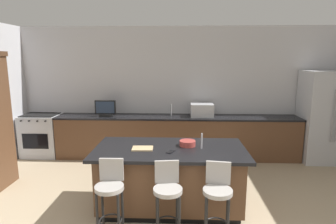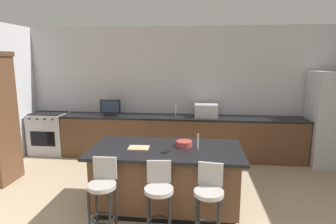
{
  "view_description": "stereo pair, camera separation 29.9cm",
  "coord_description": "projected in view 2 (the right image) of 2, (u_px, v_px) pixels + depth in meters",
  "views": [
    {
      "loc": [
        -0.02,
        -2.22,
        2.13
      ],
      "look_at": [
        -0.2,
        2.37,
        1.26
      ],
      "focal_mm": 30.04,
      "sensor_mm": 36.0,
      "label": 1
    },
    {
      "loc": [
        0.28,
        -2.2,
        2.13
      ],
      "look_at": [
        -0.2,
        2.37,
        1.26
      ],
      "focal_mm": 30.04,
      "sensor_mm": 36.0,
      "label": 2
    }
  ],
  "objects": [
    {
      "name": "kitchen_island",
      "position": [
        166.0,
        178.0,
        4.02
      ],
      "size": [
        2.12,
        1.07,
        0.9
      ],
      "color": "black",
      "rests_on": "ground_plane"
    },
    {
      "name": "range_oven",
      "position": [
        50.0,
        133.0,
        6.41
      ],
      "size": [
        0.79,
        0.63,
        0.93
      ],
      "color": "#B7BABF",
      "rests_on": "ground_plane"
    },
    {
      "name": "bar_stool_center",
      "position": [
        159.0,
        195.0,
        3.29
      ],
      "size": [
        0.34,
        0.35,
        0.94
      ],
      "rotation": [
        0.0,
        0.0,
        0.12
      ],
      "color": "gray",
      "rests_on": "ground_plane"
    },
    {
      "name": "microwave",
      "position": [
        206.0,
        111.0,
        5.94
      ],
      "size": [
        0.48,
        0.36,
        0.28
      ],
      "primitive_type": "cube",
      "color": "#B7BABF",
      "rests_on": "counter_back"
    },
    {
      "name": "sink_faucet_back",
      "position": [
        176.0,
        110.0,
        6.11
      ],
      "size": [
        0.02,
        0.02,
        0.24
      ],
      "primitive_type": "cylinder",
      "color": "#B2B2B7",
      "rests_on": "counter_back"
    },
    {
      "name": "counter_back",
      "position": [
        181.0,
        137.0,
        6.1
      ],
      "size": [
        5.2,
        0.62,
        0.91
      ],
      "color": "brown",
      "rests_on": "ground_plane"
    },
    {
      "name": "bar_stool_left",
      "position": [
        103.0,
        191.0,
        3.37
      ],
      "size": [
        0.34,
        0.34,
        0.96
      ],
      "rotation": [
        0.0,
        0.0,
        0.02
      ],
      "color": "gray",
      "rests_on": "ground_plane"
    },
    {
      "name": "tv_monitor",
      "position": [
        110.0,
        108.0,
        6.1
      ],
      "size": [
        0.45,
        0.16,
        0.34
      ],
      "color": "black",
      "rests_on": "counter_back"
    },
    {
      "name": "bar_stool_right",
      "position": [
        209.0,
        198.0,
        3.22
      ],
      "size": [
        0.34,
        0.36,
        0.95
      ],
      "rotation": [
        0.0,
        0.0,
        -0.14
      ],
      "color": "gray",
      "rests_on": "ground_plane"
    },
    {
      "name": "tv_remote",
      "position": [
        188.0,
        144.0,
        4.11
      ],
      "size": [
        0.1,
        0.18,
        0.02
      ],
      "primitive_type": "cube",
      "rotation": [
        0.0,
        0.0,
        -0.33
      ],
      "color": "black",
      "rests_on": "kitchen_island"
    },
    {
      "name": "cell_phone",
      "position": [
        166.0,
        152.0,
        3.77
      ],
      "size": [
        0.13,
        0.17,
        0.01
      ],
      "primitive_type": "cube",
      "rotation": [
        0.0,
        0.0,
        -0.47
      ],
      "color": "black",
      "rests_on": "kitchen_island"
    },
    {
      "name": "sink_faucet_island",
      "position": [
        198.0,
        142.0,
        3.87
      ],
      "size": [
        0.02,
        0.02,
        0.22
      ],
      "primitive_type": "cylinder",
      "color": "#B2B2B7",
      "rests_on": "kitchen_island"
    },
    {
      "name": "refrigerator",
      "position": [
        333.0,
        119.0,
        5.62
      ],
      "size": [
        0.92,
        0.78,
        1.89
      ],
      "color": "#B7BABF",
      "rests_on": "ground_plane"
    },
    {
      "name": "fruit_bowl",
      "position": [
        184.0,
        144.0,
        4.02
      ],
      "size": [
        0.23,
        0.23,
        0.08
      ],
      "primitive_type": "cylinder",
      "color": "#993833",
      "rests_on": "kitchen_island"
    },
    {
      "name": "wall_back",
      "position": [
        185.0,
        91.0,
        6.29
      ],
      "size": [
        7.54,
        0.12,
        2.83
      ],
      "primitive_type": "cube",
      "color": "#BCBCC1",
      "rests_on": "ground_plane"
    },
    {
      "name": "cutting_board",
      "position": [
        139.0,
        148.0,
        3.92
      ],
      "size": [
        0.29,
        0.22,
        0.02
      ],
      "primitive_type": "cube",
      "rotation": [
        0.0,
        0.0,
        0.04
      ],
      "color": "tan",
      "rests_on": "kitchen_island"
    }
  ]
}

